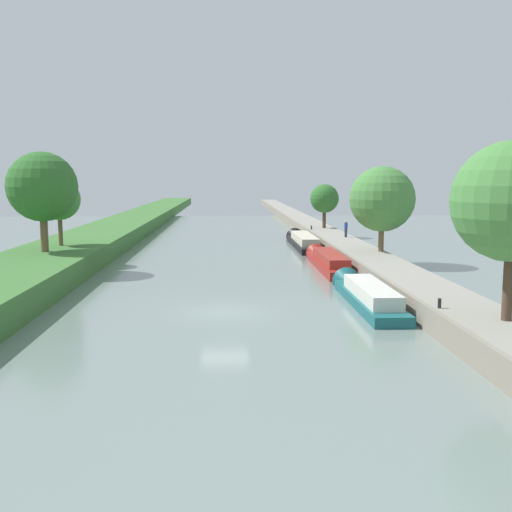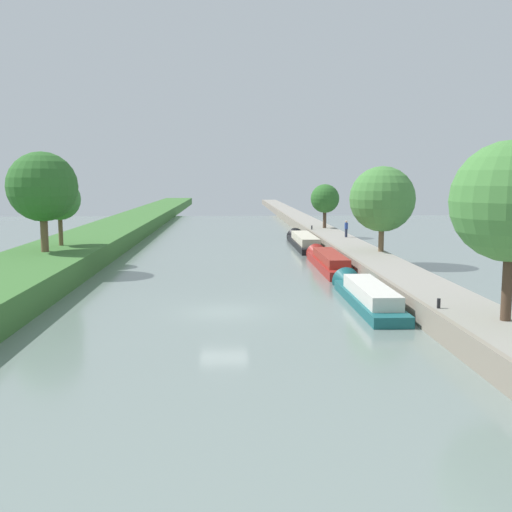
{
  "view_description": "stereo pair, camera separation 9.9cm",
  "coord_description": "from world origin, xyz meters",
  "px_view_note": "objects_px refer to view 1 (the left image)",
  "views": [
    {
      "loc": [
        0.2,
        -30.84,
        7.04
      ],
      "look_at": [
        2.4,
        15.02,
        1.0
      ],
      "focal_mm": 41.88,
      "sensor_mm": 36.0,
      "label": 1
    },
    {
      "loc": [
        0.3,
        -30.84,
        7.04
      ],
      "look_at": [
        2.4,
        15.02,
        1.0
      ],
      "focal_mm": 41.88,
      "sensor_mm": 36.0,
      "label": 2
    }
  ],
  "objects_px": {
    "narrowboat_red": "(328,261)",
    "mooring_bollard_far": "(311,227)",
    "person_walking": "(346,228)",
    "mooring_bollard_near": "(439,303)",
    "narrowboat_teal": "(366,294)",
    "narrowboat_black": "(303,241)"
  },
  "relations": [
    {
      "from": "mooring_bollard_far",
      "to": "mooring_bollard_near",
      "type": "bearing_deg",
      "value": -90.0
    },
    {
      "from": "narrowboat_red",
      "to": "mooring_bollard_near",
      "type": "xyz_separation_m",
      "value": [
        1.76,
        -19.96,
        0.83
      ]
    },
    {
      "from": "mooring_bollard_far",
      "to": "narrowboat_red",
      "type": "bearing_deg",
      "value": -94.64
    },
    {
      "from": "mooring_bollard_near",
      "to": "mooring_bollard_far",
      "type": "relative_size",
      "value": 1.0
    },
    {
      "from": "narrowboat_red",
      "to": "narrowboat_black",
      "type": "relative_size",
      "value": 0.85
    },
    {
      "from": "narrowboat_teal",
      "to": "narrowboat_black",
      "type": "relative_size",
      "value": 0.77
    },
    {
      "from": "narrowboat_red",
      "to": "mooring_bollard_far",
      "type": "relative_size",
      "value": 28.52
    },
    {
      "from": "narrowboat_black",
      "to": "person_walking",
      "type": "bearing_deg",
      "value": -30.77
    },
    {
      "from": "person_walking",
      "to": "mooring_bollard_far",
      "type": "xyz_separation_m",
      "value": [
        -2.18,
        9.05,
        -0.65
      ]
    },
    {
      "from": "mooring_bollard_near",
      "to": "narrowboat_black",
      "type": "bearing_deg",
      "value": 93.01
    },
    {
      "from": "narrowboat_teal",
      "to": "mooring_bollard_near",
      "type": "relative_size",
      "value": 25.78
    },
    {
      "from": "narrowboat_red",
      "to": "narrowboat_black",
      "type": "xyz_separation_m",
      "value": [
        -0.08,
        15.02,
        -0.01
      ]
    },
    {
      "from": "narrowboat_red",
      "to": "mooring_bollard_far",
      "type": "bearing_deg",
      "value": 85.36
    },
    {
      "from": "mooring_bollard_near",
      "to": "narrowboat_red",
      "type": "bearing_deg",
      "value": 95.03
    },
    {
      "from": "narrowboat_teal",
      "to": "person_walking",
      "type": "height_order",
      "value": "person_walking"
    },
    {
      "from": "narrowboat_black",
      "to": "person_walking",
      "type": "height_order",
      "value": "person_walking"
    },
    {
      "from": "narrowboat_red",
      "to": "mooring_bollard_near",
      "type": "height_order",
      "value": "mooring_bollard_near"
    },
    {
      "from": "narrowboat_black",
      "to": "narrowboat_teal",
      "type": "bearing_deg",
      "value": -89.96
    },
    {
      "from": "narrowboat_teal",
      "to": "mooring_bollard_near",
      "type": "distance_m",
      "value": 6.96
    },
    {
      "from": "narrowboat_teal",
      "to": "person_walking",
      "type": "relative_size",
      "value": 6.99
    },
    {
      "from": "narrowboat_red",
      "to": "person_walking",
      "type": "distance_m",
      "value": 13.31
    },
    {
      "from": "narrowboat_black",
      "to": "person_walking",
      "type": "relative_size",
      "value": 9.04
    }
  ]
}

